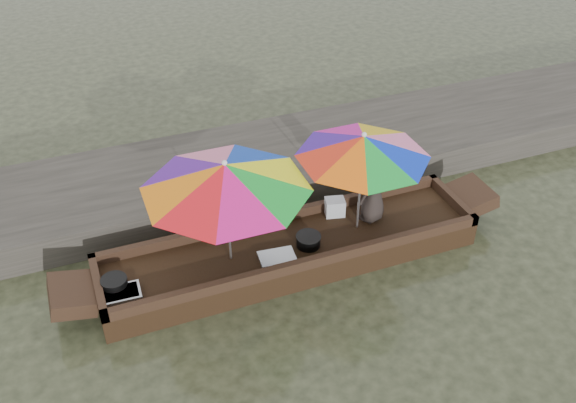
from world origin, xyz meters
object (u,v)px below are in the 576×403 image
object	(u,v)px
tray_crayfish	(121,295)
umbrella_bow	(228,212)
tray_scallop	(277,258)
supply_bag	(335,207)
charcoal_grill	(308,241)
boat_hull	(291,253)
umbrella_stern	(360,182)
cooking_pot	(115,284)
vendor	(374,186)

from	to	relation	value
tray_crayfish	umbrella_bow	distance (m)	1.68
tray_scallop	supply_bag	distance (m)	1.32
charcoal_grill	boat_hull	bearing A→B (deg)	148.33
supply_bag	umbrella_stern	size ratio (longest dim) A/B	0.15
supply_bag	tray_scallop	bearing A→B (deg)	-150.54
umbrella_stern	charcoal_grill	bearing A→B (deg)	-170.89
charcoal_grill	supply_bag	bearing A→B (deg)	39.46
umbrella_bow	cooking_pot	bearing A→B (deg)	-178.28
cooking_pot	umbrella_stern	size ratio (longest dim) A/B	0.18
boat_hull	cooking_pot	distance (m)	2.43
charcoal_grill	umbrella_bow	size ratio (longest dim) A/B	0.15
boat_hull	tray_scallop	bearing A→B (deg)	-139.54
supply_bag	vendor	distance (m)	0.68
cooking_pot	umbrella_stern	xyz separation A→B (m)	(3.44, 0.05, 0.69)
cooking_pot	vendor	size ratio (longest dim) A/B	0.30
boat_hull	charcoal_grill	world-z (taller)	charcoal_grill
cooking_pot	supply_bag	distance (m)	3.30
charcoal_grill	vendor	distance (m)	1.23
boat_hull	umbrella_bow	world-z (taller)	umbrella_bow
tray_crayfish	charcoal_grill	xyz separation A→B (m)	(2.58, 0.09, 0.03)
charcoal_grill	umbrella_bow	distance (m)	1.29
boat_hull	tray_crayfish	distance (m)	2.39
charcoal_grill	supply_bag	world-z (taller)	supply_bag
tray_scallop	vendor	bearing A→B (deg)	13.24
boat_hull	umbrella_stern	distance (m)	1.40
boat_hull	cooking_pot	bearing A→B (deg)	-178.90
boat_hull	umbrella_bow	distance (m)	1.29
boat_hull	tray_scallop	world-z (taller)	tray_scallop
tray_scallop	charcoal_grill	size ratio (longest dim) A/B	1.47
tray_scallop	supply_bag	bearing A→B (deg)	29.46
umbrella_bow	umbrella_stern	distance (m)	1.89
umbrella_stern	vendor	bearing A→B (deg)	23.80
supply_bag	cooking_pot	bearing A→B (deg)	-172.29
charcoal_grill	umbrella_stern	xyz separation A→B (m)	(0.81, 0.13, 0.70)
boat_hull	vendor	size ratio (longest dim) A/B	4.80
tray_crayfish	vendor	distance (m)	3.73
cooking_pot	umbrella_stern	distance (m)	3.51
vendor	tray_scallop	bearing A→B (deg)	-21.33
tray_crayfish	supply_bag	size ratio (longest dim) A/B	1.73
boat_hull	charcoal_grill	distance (m)	0.35
supply_bag	umbrella_stern	bearing A→B (deg)	-66.31
vendor	tray_crayfish	bearing A→B (deg)	-29.18
charcoal_grill	umbrella_stern	distance (m)	1.08
cooking_pot	umbrella_stern	world-z (taller)	umbrella_stern
charcoal_grill	umbrella_bow	bearing A→B (deg)	173.10
tray_crayfish	tray_scallop	world-z (taller)	tray_crayfish
tray_crayfish	supply_bag	world-z (taller)	supply_bag
cooking_pot	charcoal_grill	size ratio (longest dim) A/B	1.02
vendor	umbrella_bow	distance (m)	2.19
cooking_pot	umbrella_bow	distance (m)	1.70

